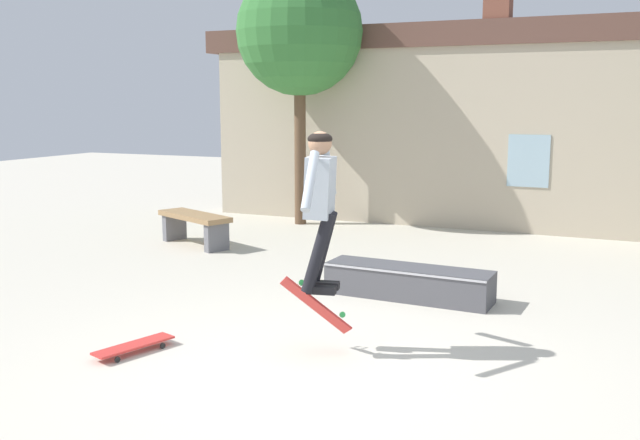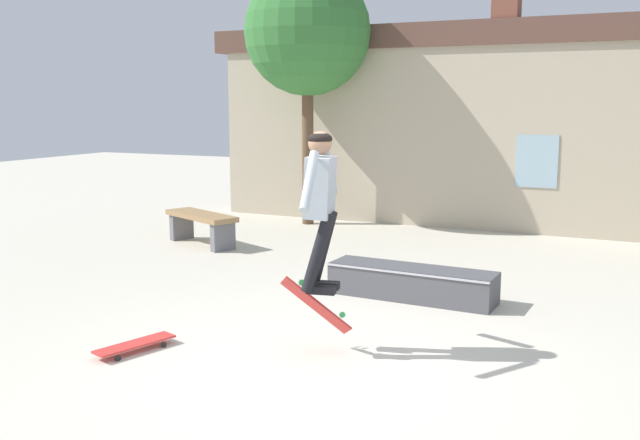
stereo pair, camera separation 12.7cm
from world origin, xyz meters
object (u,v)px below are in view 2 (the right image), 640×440
tree_left (307,33)px  skateboard_resting (135,344)px  skater (320,196)px  skateboard_flipping (316,305)px  skate_ledge (412,283)px  park_bench (201,223)px

tree_left → skateboard_resting: tree_left is taller
skater → skateboard_resting: size_ratio=1.80×
skateboard_flipping → skateboard_resting: skateboard_flipping is taller
skate_ledge → skateboard_resting: (-1.79, -2.81, -0.12)m
skater → skateboard_flipping: size_ratio=2.07×
park_bench → skateboard_flipping: skateboard_flipping is taller
skater → skateboard_resting: 2.21m
park_bench → skate_ledge: park_bench is taller
tree_left → skateboard_flipping: bearing=-63.7°
skate_ledge → skater: skater is taller
tree_left → skate_ledge: size_ratio=2.36×
skate_ledge → skateboard_resting: size_ratio=2.46×
skateboard_flipping → skateboard_resting: size_ratio=0.87×
tree_left → skateboard_resting: bearing=-77.3°
tree_left → skate_ledge: tree_left is taller
tree_left → park_bench: 4.10m
skateboard_resting → skateboard_flipping: bearing=132.8°
tree_left → skate_ledge: 6.30m
skate_ledge → park_bench: bearing=161.0°
skate_ledge → skater: (-0.21, -2.13, 1.27)m
park_bench → skate_ledge: 4.36m
park_bench → skateboard_resting: bearing=-39.2°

